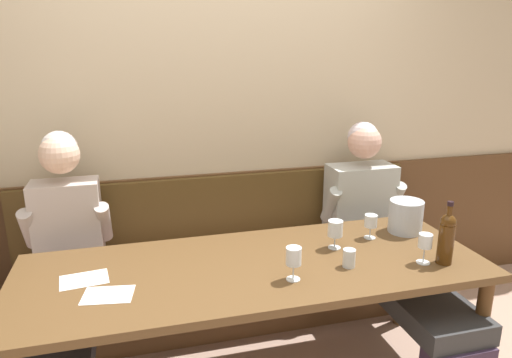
% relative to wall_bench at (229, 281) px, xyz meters
% --- Properties ---
extents(room_wall_back, '(6.80, 0.08, 2.80)m').
position_rel_wall_bench_xyz_m(room_wall_back, '(0.00, 0.26, 1.12)').
color(room_wall_back, beige).
rests_on(room_wall_back, ground).
extents(wood_wainscot_panel, '(6.80, 0.03, 0.95)m').
position_rel_wall_bench_xyz_m(wood_wainscot_panel, '(0.00, 0.21, 0.19)').
color(wood_wainscot_panel, brown).
rests_on(wood_wainscot_panel, ground).
extents(wall_bench, '(2.57, 0.42, 0.94)m').
position_rel_wall_bench_xyz_m(wall_bench, '(0.00, 0.00, 0.00)').
color(wall_bench, brown).
rests_on(wall_bench, ground).
extents(dining_table, '(2.27, 0.83, 0.72)m').
position_rel_wall_bench_xyz_m(dining_table, '(0.00, -0.66, 0.37)').
color(dining_table, brown).
rests_on(dining_table, ground).
extents(person_left_seat, '(0.47, 1.24, 1.31)m').
position_rel_wall_bench_xyz_m(person_left_seat, '(-0.92, -0.35, 0.36)').
color(person_left_seat, '#242732').
rests_on(person_left_seat, ground).
extents(person_center_right_seat, '(0.53, 1.24, 1.28)m').
position_rel_wall_bench_xyz_m(person_center_right_seat, '(0.89, -0.35, 0.35)').
color(person_center_right_seat, '#36273D').
rests_on(person_center_right_seat, ground).
extents(ice_bucket, '(0.19, 0.19, 0.19)m').
position_rel_wall_bench_xyz_m(ice_bucket, '(0.94, -0.48, 0.53)').
color(ice_bucket, '#B0B9C3').
rests_on(ice_bucket, dining_table).
extents(wine_bottle_green_tall, '(0.08, 0.08, 0.32)m').
position_rel_wall_bench_xyz_m(wine_bottle_green_tall, '(0.90, -0.88, 0.58)').
color(wine_bottle_green_tall, '#43260B').
rests_on(wine_bottle_green_tall, dining_table).
extents(wine_glass_right_end, '(0.08, 0.08, 0.15)m').
position_rel_wall_bench_xyz_m(wine_glass_right_end, '(0.46, -0.58, 0.54)').
color(wine_glass_right_end, silver).
rests_on(wine_glass_right_end, dining_table).
extents(wine_glass_left_end, '(0.07, 0.07, 0.14)m').
position_rel_wall_bench_xyz_m(wine_glass_left_end, '(0.70, -0.51, 0.53)').
color(wine_glass_left_end, silver).
rests_on(wine_glass_left_end, dining_table).
extents(wine_glass_near_bucket, '(0.07, 0.07, 0.16)m').
position_rel_wall_bench_xyz_m(wine_glass_near_bucket, '(0.13, -0.85, 0.55)').
color(wine_glass_near_bucket, silver).
rests_on(wine_glass_near_bucket, dining_table).
extents(wine_glass_center_rear, '(0.07, 0.07, 0.15)m').
position_rel_wall_bench_xyz_m(wine_glass_center_rear, '(0.80, -0.86, 0.55)').
color(wine_glass_center_rear, silver).
rests_on(wine_glass_center_rear, dining_table).
extents(water_tumbler_left, '(0.06, 0.06, 0.09)m').
position_rel_wall_bench_xyz_m(water_tumbler_left, '(0.43, -0.80, 0.48)').
color(water_tumbler_left, silver).
rests_on(water_tumbler_left, dining_table).
extents(tasting_sheet_left_guest, '(0.23, 0.17, 0.00)m').
position_rel_wall_bench_xyz_m(tasting_sheet_left_guest, '(-0.79, -0.61, 0.44)').
color(tasting_sheet_left_guest, white).
rests_on(tasting_sheet_left_guest, dining_table).
extents(tasting_sheet_right_guest, '(0.23, 0.18, 0.00)m').
position_rel_wall_bench_xyz_m(tasting_sheet_right_guest, '(-0.68, -0.78, 0.44)').
color(tasting_sheet_right_guest, white).
rests_on(tasting_sheet_right_guest, dining_table).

